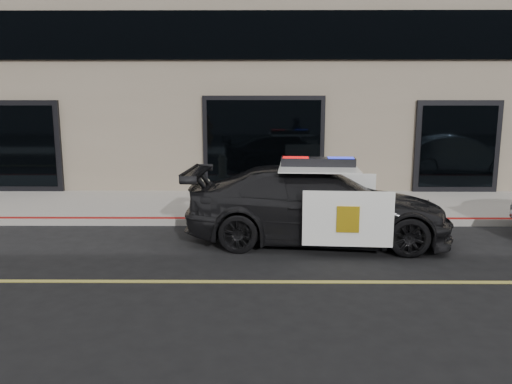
{
  "coord_description": "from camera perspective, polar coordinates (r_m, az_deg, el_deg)",
  "views": [
    {
      "loc": [
        -1.12,
        -7.26,
        2.74
      ],
      "look_at": [
        -1.19,
        2.2,
        1.0
      ],
      "focal_mm": 35.0,
      "sensor_mm": 36.0,
      "label": 1
    }
  ],
  "objects": [
    {
      "name": "police_car",
      "position": [
        9.8,
        7.01,
        -1.4
      ],
      "size": [
        2.82,
        5.39,
        1.67
      ],
      "color": "black",
      "rests_on": "ground"
    },
    {
      "name": "fire_hydrant",
      "position": [
        11.7,
        -5.78,
        -0.48
      ],
      "size": [
        0.38,
        0.52,
        0.83
      ],
      "color": "#EFE7CE",
      "rests_on": "sidewalk_n"
    },
    {
      "name": "sidewalk_n",
      "position": [
        12.84,
        5.4,
        -1.6
      ],
      "size": [
        60.0,
        3.5,
        0.15
      ],
      "primitive_type": "cube",
      "color": "gray",
      "rests_on": "ground"
    },
    {
      "name": "ground",
      "position": [
        7.84,
        8.71,
        -10.16
      ],
      "size": [
        120.0,
        120.0,
        0.0
      ],
      "primitive_type": "plane",
      "color": "black",
      "rests_on": "ground"
    },
    {
      "name": "building_n",
      "position": [
        18.09,
        4.22,
        20.78
      ],
      "size": [
        60.0,
        7.0,
        12.0
      ],
      "primitive_type": "cube",
      "color": "#756856",
      "rests_on": "ground"
    }
  ]
}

